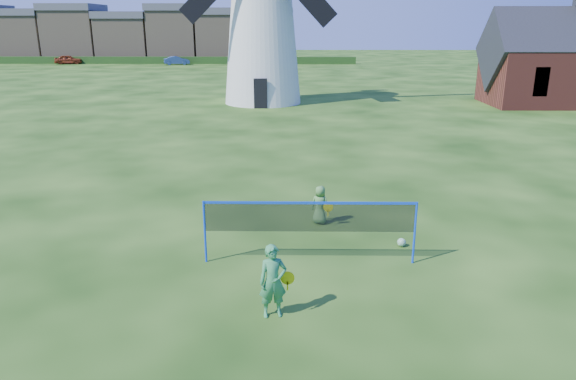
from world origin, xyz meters
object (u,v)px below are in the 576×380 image
(chapel, at_px, (573,64))
(car_right, at_px, (177,61))
(car_left, at_px, (68,60))
(player_boy, at_px, (320,205))
(windmill, at_px, (262,20))
(badminton_net, at_px, (310,218))
(player_girl, at_px, (273,281))
(play_ball, at_px, (401,242))

(chapel, xyz_separation_m, car_right, (-36.27, 38.20, -2.25))
(chapel, relative_size, car_left, 3.20)
(car_left, bearing_deg, player_boy, -164.80)
(windmill, bearing_deg, chapel, -1.63)
(badminton_net, height_order, car_left, badminton_net)
(player_girl, bearing_deg, car_left, 102.73)
(car_left, bearing_deg, badminton_net, -166.01)
(player_boy, distance_m, play_ball, 2.66)
(windmill, height_order, car_right, windmill)
(windmill, relative_size, badminton_net, 3.16)
(car_left, xyz_separation_m, car_right, (15.86, -1.12, -0.05))
(windmill, bearing_deg, player_girl, -86.21)
(chapel, distance_m, badminton_net, 32.70)
(player_girl, relative_size, car_right, 0.42)
(car_left, bearing_deg, play_ball, -163.99)
(chapel, xyz_separation_m, player_girl, (-19.86, -28.96, -2.09))
(badminton_net, bearing_deg, player_girl, -107.32)
(badminton_net, bearing_deg, player_boy, 81.98)
(player_girl, height_order, car_right, player_girl)
(chapel, distance_m, car_left, 65.34)
(chapel, height_order, player_girl, chapel)
(play_ball, bearing_deg, player_boy, 141.28)
(player_boy, bearing_deg, play_ball, 165.23)
(car_left, bearing_deg, chapel, -139.70)
(play_ball, height_order, car_right, car_right)
(windmill, height_order, play_ball, windmill)
(player_girl, relative_size, car_left, 0.40)
(car_right, bearing_deg, player_girl, 179.26)
(player_boy, xyz_separation_m, car_right, (-17.55, 62.06, 0.03))
(player_girl, height_order, player_boy, player_girl)
(badminton_net, relative_size, play_ball, 22.95)
(player_girl, bearing_deg, chapel, 42.99)
(player_girl, height_order, play_ball, player_girl)
(car_left, distance_m, car_right, 15.90)
(chapel, bearing_deg, badminton_net, -125.78)
(player_boy, bearing_deg, windmill, -58.83)
(player_girl, xyz_separation_m, car_right, (-16.41, 67.16, -0.16))
(windmill, bearing_deg, car_right, 111.03)
(windmill, relative_size, play_ball, 72.54)
(player_boy, bearing_deg, chapel, -104.16)
(player_girl, xyz_separation_m, player_boy, (1.14, 5.10, -0.19))
(player_boy, bearing_deg, car_left, -38.18)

